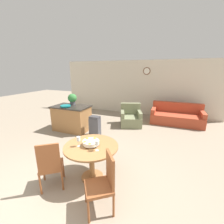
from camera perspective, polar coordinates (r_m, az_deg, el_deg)
ground_plane at (r=3.21m, az=-21.28°, el=-29.34°), size 24.00×24.00×0.00m
wall_back at (r=7.89m, az=9.15°, el=9.15°), size 8.00×0.09×2.70m
dining_table at (r=3.19m, az=-7.85°, el=-15.23°), size 1.10×1.10×0.76m
dining_chair_near_left at (r=3.16m, az=-22.42°, el=-17.82°), size 0.59×0.59×0.99m
dining_chair_near_right at (r=2.60m, az=-3.23°, el=-24.72°), size 0.59×0.59×0.99m
fruit_bowl at (r=3.07m, az=-8.04°, el=-11.37°), size 0.33×0.33×0.13m
wine_glass_left at (r=3.05m, az=-12.67°, el=-10.06°), size 0.07×0.07×0.21m
wine_glass_right at (r=2.84m, az=-5.80°, el=-11.71°), size 0.07×0.07×0.21m
kitchen_island at (r=5.87m, az=-15.07°, el=-2.22°), size 1.35×0.85×0.94m
teal_bowl at (r=5.63m, az=-17.29°, el=2.22°), size 0.36×0.36×0.07m
potted_plant at (r=5.91m, az=-14.87°, el=4.92°), size 0.33×0.33×0.43m
trash_bin at (r=5.25m, az=-6.52°, el=-5.32°), size 0.36×0.25×0.70m
couch at (r=7.00m, az=23.32°, el=-1.64°), size 2.08×1.02×0.85m
armchair at (r=6.28m, az=7.13°, el=-2.31°), size 1.08×1.12×0.87m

